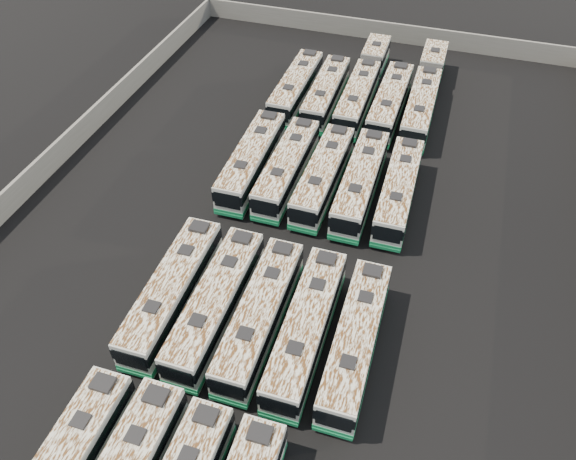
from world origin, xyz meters
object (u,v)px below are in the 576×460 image
at_px(bus_midback_far_left, 252,160).
at_px(bus_back_far_right, 425,92).
at_px(bus_midfront_right, 306,328).
at_px(bus_back_left, 326,93).
at_px(bus_midfront_far_left, 173,291).
at_px(bus_back_far_left, 296,88).
at_px(bus_midfront_center, 260,315).
at_px(bus_midfront_far_right, 355,341).
at_px(bus_back_right, 390,103).
at_px(bus_midback_far_right, 399,190).
at_px(bus_midback_right, 360,183).
at_px(bus_midfront_left, 216,304).
at_px(bus_midback_left, 287,168).
at_px(bus_back_center, 363,83).
at_px(bus_midback_center, 323,176).

xyz_separation_m(bus_midback_far_left, bus_back_far_right, (12.26, 15.68, -0.02)).
xyz_separation_m(bus_midfront_right, bus_back_left, (-6.20, 27.52, -0.06)).
distance_m(bus_midfront_far_left, bus_back_far_left, 27.43).
height_order(bus_midfront_center, bus_midfront_far_right, bus_midfront_center).
distance_m(bus_midback_far_left, bus_back_far_left, 12.57).
bearing_deg(bus_back_right, bus_midfront_right, -89.59).
bearing_deg(bus_midback_far_right, bus_midback_right, 179.96).
bearing_deg(bus_midfront_right, bus_back_left, 101.99).
bearing_deg(bus_back_far_right, bus_midback_far_right, -89.94).
distance_m(bus_midfront_left, bus_midback_left, 14.97).
relative_size(bus_midback_right, bus_back_right, 1.00).
distance_m(bus_midfront_left, bus_back_center, 30.61).
bearing_deg(bus_midback_far_right, bus_midfront_center, -113.54).
xyz_separation_m(bus_midfront_right, bus_back_right, (0.10, 27.62, 0.00)).
relative_size(bus_midfront_center, bus_midback_right, 0.99).
distance_m(bus_midfront_right, bus_back_left, 28.21).
distance_m(bus_midfront_left, bus_midback_center, 15.17).
bearing_deg(bus_midfront_left, bus_midfront_right, -0.66).
bearing_deg(bus_back_left, bus_back_far_left, 177.82).
relative_size(bus_midfront_far_left, bus_midfront_center, 1.01).
distance_m(bus_midback_far_right, bus_back_right, 12.96).
distance_m(bus_midfront_far_right, bus_midback_left, 17.64).
height_order(bus_back_left, bus_back_far_right, bus_back_far_right).
bearing_deg(bus_back_far_right, bus_midfront_far_right, -90.24).
bearing_deg(bus_back_far_right, bus_back_center, -178.98).
distance_m(bus_midfront_center, bus_back_center, 30.48).
height_order(bus_midfront_far_left, bus_midback_far_left, bus_midback_far_left).
xyz_separation_m(bus_midback_far_left, bus_midback_far_right, (12.39, 0.01, -0.06)).
bearing_deg(bus_back_center, bus_midfront_far_left, -101.97).
bearing_deg(bus_back_right, bus_midback_far_left, -125.90).
height_order(bus_midfront_center, bus_midback_far_right, bus_midfront_center).
relative_size(bus_midback_left, bus_midback_far_right, 1.01).
bearing_deg(bus_back_left, bus_midfront_left, -90.78).
height_order(bus_midfront_left, bus_back_far_right, bus_midfront_left).
xyz_separation_m(bus_midfront_left, bus_midback_left, (-0.07, 14.97, -0.03)).
xyz_separation_m(bus_midfront_center, bus_back_left, (-3.13, 27.46, -0.05)).
xyz_separation_m(bus_midfront_far_left, bus_midback_left, (3.05, 14.89, -0.03)).
bearing_deg(bus_back_right, bus_midfront_center, -95.93).
relative_size(bus_midfront_far_left, bus_back_left, 1.04).
bearing_deg(bus_midback_left, bus_midfront_left, -89.69).
bearing_deg(bus_midfront_far_left, bus_midback_far_right, 49.14).
xyz_separation_m(bus_midfront_center, bus_midfront_far_right, (6.18, -0.03, -0.02)).
height_order(bus_midfront_far_right, bus_back_far_left, bus_back_far_left).
bearing_deg(bus_midfront_center, bus_midback_left, 101.12).
xyz_separation_m(bus_midfront_left, bus_back_far_right, (9.10, 30.62, -0.02)).
xyz_separation_m(bus_midback_far_left, bus_back_left, (3.04, 12.51, -0.07)).
distance_m(bus_midfront_far_right, bus_back_right, 27.75).
relative_size(bus_midback_far_right, bus_back_far_left, 0.99).
bearing_deg(bus_midback_right, bus_back_center, 101.05).
bearing_deg(bus_midfront_far_right, bus_midfront_center, 178.98).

